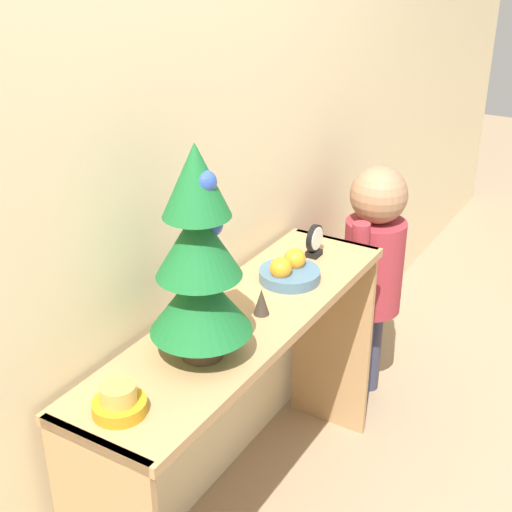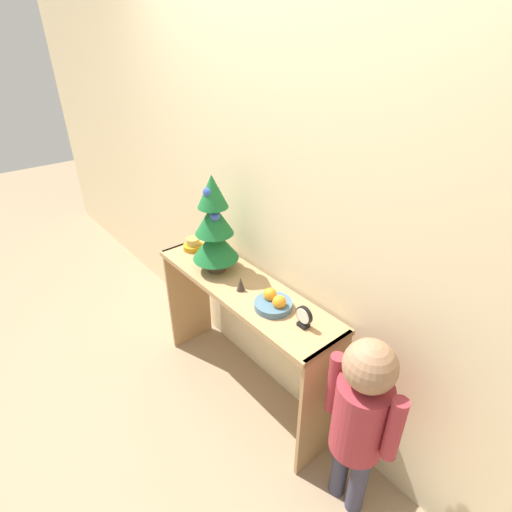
# 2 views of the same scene
# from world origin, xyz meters

# --- Properties ---
(ground_plane) EXTENTS (12.00, 12.00, 0.00)m
(ground_plane) POSITION_xyz_m (0.00, 0.00, 0.00)
(ground_plane) COLOR #997F60
(back_wall) EXTENTS (7.00, 0.05, 2.50)m
(back_wall) POSITION_xyz_m (0.00, 0.40, 1.25)
(back_wall) COLOR beige
(back_wall) RESTS_ON ground_plane
(console_table) EXTENTS (1.29, 0.35, 0.81)m
(console_table) POSITION_xyz_m (0.00, 0.18, 0.63)
(console_table) COLOR tan
(console_table) RESTS_ON ground_plane
(mini_tree) EXTENTS (0.27, 0.27, 0.58)m
(mini_tree) POSITION_xyz_m (-0.23, 0.16, 1.09)
(mini_tree) COLOR #4C3828
(mini_tree) RESTS_ON console_table
(fruit_bowl) EXTENTS (0.20, 0.20, 0.09)m
(fruit_bowl) POSITION_xyz_m (0.26, 0.17, 0.84)
(fruit_bowl) COLOR #476B84
(fruit_bowl) RESTS_ON console_table
(singing_bowl) EXTENTS (0.13, 0.13, 0.08)m
(singing_bowl) POSITION_xyz_m (-0.53, 0.19, 0.84)
(singing_bowl) COLOR #B78419
(singing_bowl) RESTS_ON console_table
(desk_clock) EXTENTS (0.09, 0.04, 0.11)m
(desk_clock) POSITION_xyz_m (0.47, 0.18, 0.87)
(desk_clock) COLOR black
(desk_clock) RESTS_ON console_table
(figurine) EXTENTS (0.05, 0.05, 0.08)m
(figurine) POSITION_xyz_m (0.03, 0.14, 0.85)
(figurine) COLOR #382D23
(figurine) RESTS_ON console_table
(child_figure) EXTENTS (0.37, 0.24, 1.02)m
(child_figure) POSITION_xyz_m (0.88, 0.12, 0.64)
(child_figure) COLOR #38384C
(child_figure) RESTS_ON ground_plane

